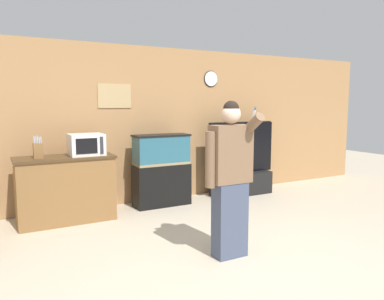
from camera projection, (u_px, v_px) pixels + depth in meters
ground_plane at (255, 269)px, 3.78m from camera, size 18.00×18.00×0.00m
wall_back_paneled at (144, 125)px, 6.28m from camera, size 10.00×0.08×2.60m
counter_island at (66, 189)px, 5.26m from camera, size 1.33×0.58×0.93m
microwave at (86, 145)px, 5.31m from camera, size 0.47×0.41×0.30m
knife_block at (38, 150)px, 4.99m from camera, size 0.12×0.10×0.30m
aquarium_on_stand at (162, 170)px, 6.09m from camera, size 0.91×0.37×1.17m
tv_on_stand at (241, 174)px, 6.85m from camera, size 1.37×0.40×1.33m
person_standing at (230, 177)px, 3.99m from camera, size 0.53×0.40×1.69m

